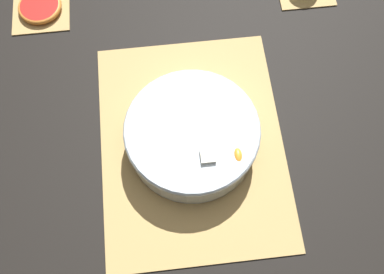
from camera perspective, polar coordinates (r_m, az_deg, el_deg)
name	(u,v)px	position (r m, az deg, el deg)	size (l,w,h in m)	color
ground_plane	(192,144)	(0.86, 0.00, -0.85)	(6.00, 6.00, 0.00)	black
bamboo_mat_center	(192,143)	(0.86, 0.00, -0.77)	(0.45, 0.35, 0.01)	tan
coaster_mat_far_right	(41,9)	(1.07, -18.61, 15.12)	(0.12, 0.12, 0.01)	tan
fruit_salad_bowl	(192,135)	(0.82, -0.04, 0.31)	(0.25, 0.25, 0.08)	silver
grapefruit_slice	(40,7)	(1.06, -18.76, 15.41)	(0.09, 0.09, 0.01)	#B2231E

